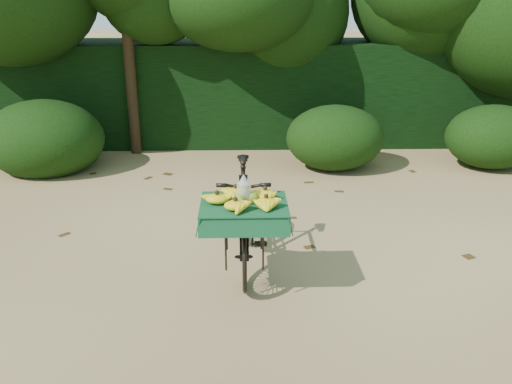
{
  "coord_description": "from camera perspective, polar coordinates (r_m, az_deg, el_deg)",
  "views": [
    {
      "loc": [
        0.07,
        -3.88,
        2.6
      ],
      "look_at": [
        0.19,
        0.92,
        0.85
      ],
      "focal_mm": 38.0,
      "sensor_mm": 36.0,
      "label": 1
    }
  ],
  "objects": [
    {
      "name": "ground",
      "position": [
        4.67,
        -2.09,
        -13.79
      ],
      "size": [
        80.0,
        80.0,
        0.0
      ],
      "primitive_type": "plane",
      "color": "tan",
      "rests_on": "ground"
    },
    {
      "name": "vendor_bicycle",
      "position": [
        5.38,
        -1.3,
        -2.41
      ],
      "size": [
        0.77,
        1.8,
        1.07
      ],
      "rotation": [
        0.0,
        0.0,
        0.01
      ],
      "color": "black",
      "rests_on": "ground"
    },
    {
      "name": "hedge_backdrop",
      "position": [
        10.32,
        -1.78,
        10.59
      ],
      "size": [
        26.0,
        1.8,
        1.8
      ],
      "primitive_type": "cube",
      "color": "black",
      "rests_on": "ground"
    },
    {
      "name": "tree_row",
      "position": [
        9.42,
        -6.0,
        16.32
      ],
      "size": [
        14.5,
        2.0,
        4.0
      ],
      "primitive_type": null,
      "color": "black",
      "rests_on": "ground"
    },
    {
      "name": "bush_clumps",
      "position": [
        8.47,
        1.58,
        5.36
      ],
      "size": [
        8.8,
        1.7,
        0.9
      ],
      "primitive_type": null,
      "color": "black",
      "rests_on": "ground"
    },
    {
      "name": "leaf_litter",
      "position": [
        5.22,
        -2.02,
        -9.77
      ],
      "size": [
        7.0,
        7.3,
        0.01
      ],
      "primitive_type": null,
      "color": "#432B12",
      "rests_on": "ground"
    }
  ]
}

